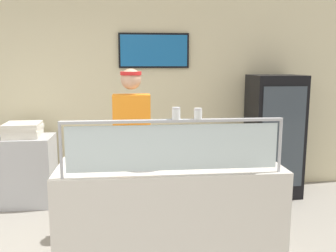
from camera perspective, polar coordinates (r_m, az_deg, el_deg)
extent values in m
plane|color=gray|center=(4.14, -0.76, -16.31)|extent=(12.00, 12.00, 0.00)
cube|color=beige|center=(5.28, -2.30, 4.67)|extent=(6.31, 0.08, 2.70)
cube|color=black|center=(5.20, -2.19, 11.57)|extent=(0.97, 0.04, 0.48)
cube|color=#1966B2|center=(5.18, -2.18, 11.58)|extent=(0.92, 0.01, 0.43)
cube|color=silver|center=(3.36, 0.23, -13.79)|extent=(1.91, 0.72, 0.95)
cylinder|color=#B2B5BC|center=(2.88, -16.26, -3.62)|extent=(0.02, 0.02, 0.44)
cylinder|color=#B2B5BC|center=(3.07, 16.94, -2.84)|extent=(0.02, 0.02, 0.44)
cube|color=silver|center=(2.85, 0.88, -3.35)|extent=(1.65, 0.01, 0.36)
cube|color=#B2B5BC|center=(2.81, 0.89, 0.81)|extent=(1.71, 0.06, 0.02)
cylinder|color=#9EA0A8|center=(3.19, -4.04, -5.96)|extent=(0.44, 0.44, 0.01)
cylinder|color=tan|center=(3.18, -4.04, -5.70)|extent=(0.42, 0.42, 0.02)
cylinder|color=#D65B2D|center=(3.18, -4.05, -5.49)|extent=(0.36, 0.36, 0.01)
cube|color=#ADAFB7|center=(3.16, -3.34, -5.47)|extent=(0.10, 0.29, 0.01)
cylinder|color=white|center=(2.81, 1.26, 1.79)|extent=(0.07, 0.07, 0.08)
cylinder|color=white|center=(2.81, 1.26, 1.56)|extent=(0.06, 0.06, 0.05)
cylinder|color=silver|center=(2.80, 1.27, 2.74)|extent=(0.06, 0.06, 0.02)
cylinder|color=white|center=(2.84, 4.66, 1.75)|extent=(0.06, 0.06, 0.07)
cylinder|color=red|center=(2.84, 4.66, 1.54)|extent=(0.05, 0.05, 0.04)
cylinder|color=silver|center=(2.83, 4.67, 2.61)|extent=(0.06, 0.06, 0.02)
cylinder|color=#23232D|center=(4.00, -7.06, -9.96)|extent=(0.13, 0.13, 0.95)
cylinder|color=#23232D|center=(4.00, -3.85, -9.90)|extent=(0.13, 0.13, 0.95)
cube|color=orange|center=(3.81, -5.64, 0.76)|extent=(0.38, 0.21, 0.55)
sphere|color=tan|center=(3.77, -5.75, 7.23)|extent=(0.21, 0.21, 0.21)
cylinder|color=red|center=(3.76, -5.76, 8.11)|extent=(0.21, 0.21, 0.04)
cylinder|color=tan|center=(3.61, -2.74, -1.22)|extent=(0.08, 0.34, 0.08)
cube|color=black|center=(5.29, 16.02, -1.41)|extent=(0.67, 0.60, 1.66)
cube|color=#38424C|center=(5.00, 17.36, -1.72)|extent=(0.57, 0.02, 1.32)
cylinder|color=blue|center=(5.02, 14.83, -0.98)|extent=(0.06, 0.06, 0.20)
cylinder|color=red|center=(5.06, 15.87, -0.96)|extent=(0.06, 0.06, 0.20)
cylinder|color=red|center=(5.09, 16.90, -0.93)|extent=(0.06, 0.06, 0.20)
cylinder|color=green|center=(5.13, 17.92, -0.91)|extent=(0.06, 0.06, 0.20)
cylinder|color=blue|center=(5.17, 18.91, -0.88)|extent=(0.06, 0.06, 0.20)
cube|color=#B7BABF|center=(5.14, -21.07, -6.42)|extent=(0.70, 0.55, 0.89)
cube|color=silver|center=(5.04, -21.46, -1.31)|extent=(0.44, 0.44, 0.04)
cube|color=silver|center=(5.03, -21.49, -0.81)|extent=(0.44, 0.44, 0.04)
cube|color=silver|center=(5.02, -21.50, -0.30)|extent=(0.43, 0.43, 0.04)
cube|color=silver|center=(5.01, -21.58, 0.20)|extent=(0.44, 0.44, 0.04)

